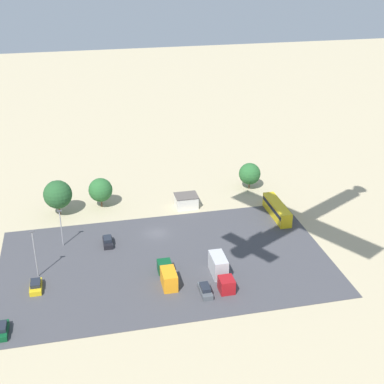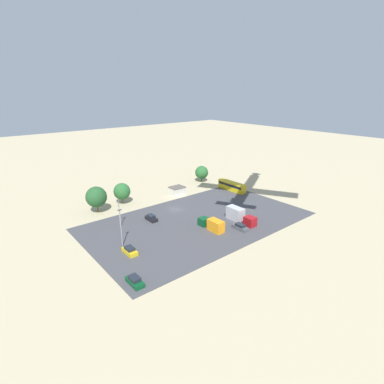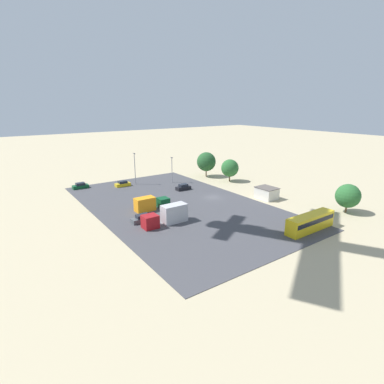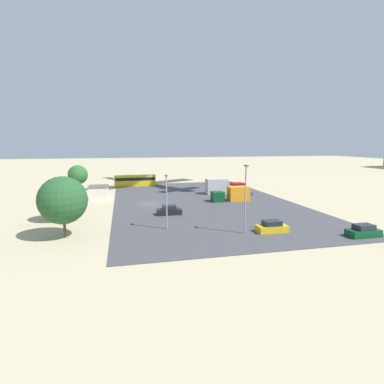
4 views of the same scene
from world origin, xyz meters
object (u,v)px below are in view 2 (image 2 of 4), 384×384
object	(u,v)px
shed_building	(177,191)
parked_truck_0	(212,225)
parked_car_0	(240,227)
bus	(232,186)
parked_truck_1	(239,216)
parked_car_3	(151,218)
parked_car_2	(135,281)
parked_car_1	(130,251)

from	to	relation	value
shed_building	parked_truck_0	world-z (taller)	parked_truck_0
parked_car_0	parked_truck_0	distance (m)	7.23
bus	parked_truck_0	world-z (taller)	bus
parked_truck_1	parked_car_3	bearing A→B (deg)	-40.65
shed_building	bus	bearing A→B (deg)	154.43
parked_car_2	parked_truck_1	distance (m)	36.58
bus	parked_car_0	distance (m)	31.82
parked_truck_0	parked_truck_1	distance (m)	9.22
bus	parked_car_2	world-z (taller)	bus
shed_building	parked_car_2	size ratio (longest dim) A/B	1.18
shed_building	parked_car_1	xyz separation A→B (m)	(31.29, 24.65, -0.71)
parked_car_0	bus	bearing A→B (deg)	-132.59
parked_car_3	parked_car_0	bearing A→B (deg)	-52.85
shed_building	parked_car_2	distance (m)	50.22
parked_truck_0	parked_car_1	bearing A→B (deg)	172.93
shed_building	bus	size ratio (longest dim) A/B	0.44
bus	parked_car_2	bearing A→B (deg)	26.26
bus	parked_car_1	distance (m)	51.81
parked_car_1	parked_car_2	xyz separation A→B (m)	(4.58, 10.49, 0.02)
bus	parked_car_1	world-z (taller)	bus
parked_car_2	parked_truck_0	xyz separation A→B (m)	(-26.76, -7.74, 0.70)
shed_building	parked_car_3	distance (m)	22.21
parked_car_2	parked_car_3	size ratio (longest dim) A/B	1.04
parked_car_2	parked_truck_0	bearing A→B (deg)	-163.87
parked_car_0	shed_building	bearing A→B (deg)	-96.37
parked_car_1	parked_truck_1	world-z (taller)	parked_truck_1
shed_building	parked_truck_1	size ratio (longest dim) A/B	0.54
parked_car_1	parked_car_2	size ratio (longest dim) A/B	0.99
bus	parked_truck_1	world-z (taller)	parked_truck_1
parked_car_2	bus	bearing A→B (deg)	-153.74
parked_car_0	parked_truck_0	bearing A→B (deg)	-39.77
parked_car_0	parked_car_3	world-z (taller)	parked_car_3
parked_car_1	parked_truck_0	size ratio (longest dim) A/B	0.53
shed_building	parked_car_0	distance (m)	32.21
parked_car_0	parked_car_3	distance (m)	24.32
bus	parked_car_1	size ratio (longest dim) A/B	2.70
parked_car_2	parked_truck_0	world-z (taller)	parked_truck_0
parked_car_1	parked_truck_0	world-z (taller)	parked_truck_0
parked_car_2	parked_truck_1	size ratio (longest dim) A/B	0.46
bus	parked_car_2	xyz separation A→B (m)	(53.82, 26.56, -0.99)
parked_car_1	parked_car_0	bearing A→B (deg)	-14.86
parked_car_3	parked_truck_0	bearing A→B (deg)	-58.22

